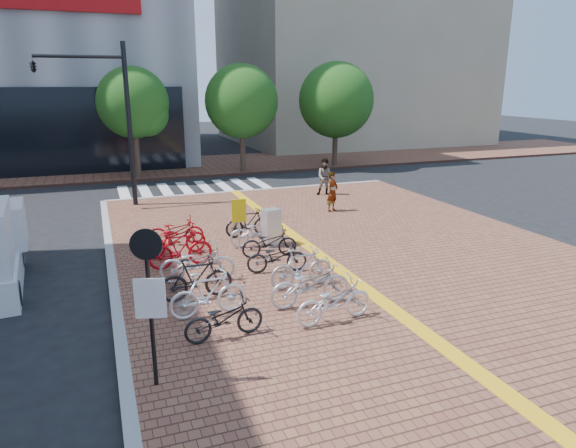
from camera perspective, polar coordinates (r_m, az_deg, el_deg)
name	(u,v)px	position (r m, az deg, el deg)	size (l,w,h in m)	color
ground	(278,290)	(13.48, -1.14, -7.34)	(120.00, 120.00, 0.00)	black
sidewalk	(512,360)	(11.06, 23.58, -13.67)	(14.00, 34.00, 0.15)	brown
tactile_strip	(469,366)	(10.40, 19.52, -14.64)	(0.40, 34.00, 0.01)	#F0AD15
kerb_west	(134,448)	(8.46, -16.79, -22.69)	(0.25, 34.00, 0.15)	gray
kerb_north	(254,191)	(25.30, -3.80, 3.66)	(14.00, 0.25, 0.15)	gray
far_sidewalk	(167,167)	(33.38, -13.31, 6.15)	(70.00, 8.00, 0.15)	brown
building_beige	(348,39)	(49.15, 6.64, 19.73)	(20.00, 18.00, 18.00)	gray
crosswalk	(196,189)	(26.65, -10.22, 3.90)	(7.50, 4.00, 0.01)	silver
street_trees	(259,103)	(30.60, -3.23, 13.30)	(16.20, 4.60, 6.35)	#38281E
bike_0	(224,318)	(10.68, -7.12, -10.35)	(0.58, 1.68, 0.88)	black
bike_1	(208,294)	(11.65, -8.88, -7.68)	(0.50, 1.77, 1.06)	white
bike_2	(196,278)	(12.57, -10.17, -5.96)	(0.50, 1.77, 1.06)	black
bike_3	(197,263)	(13.65, -10.04, -4.29)	(0.69, 1.96, 1.03)	silver
bike_4	(180,249)	(14.79, -11.86, -2.68)	(0.52, 1.84, 1.10)	#AF0C18
bike_5	(175,239)	(15.84, -12.42, -1.67)	(0.67, 1.93, 1.01)	#B50C13
bike_6	(176,231)	(16.90, -12.35, -0.74)	(0.61, 1.76, 0.93)	red
bike_7	(334,301)	(11.31, 5.13, -8.50)	(0.65, 1.85, 0.97)	white
bike_8	(310,284)	(12.06, 2.49, -6.71)	(0.69, 1.99, 1.05)	#BBBABF
bike_9	(302,268)	(13.10, 1.52, -4.87)	(0.49, 1.73, 1.04)	#B0B0B4
bike_10	(277,257)	(14.14, -1.24, -3.68)	(0.58, 1.67, 0.88)	black
bike_11	(269,242)	(15.39, -2.08, -2.07)	(0.59, 1.68, 0.88)	black
bike_12	(258,231)	(16.41, -3.39, -0.83)	(0.64, 1.83, 0.96)	silver
bike_13	(249,222)	(17.46, -4.41, 0.18)	(0.46, 1.62, 0.97)	black
pedestrian_a	(332,192)	(20.88, 4.96, 3.60)	(0.59, 0.39, 1.61)	gray
pedestrian_b	(325,177)	(23.92, 4.19, 5.24)	(0.83, 0.65, 1.71)	#515966
utility_box	(271,227)	(16.40, -1.89, -0.38)	(0.55, 0.40, 1.20)	silver
yellow_sign	(239,215)	(15.74, -5.50, 0.96)	(0.45, 0.12, 1.66)	#B7B7BC
notice_sign	(149,289)	(8.79, -15.16, -7.03)	(0.51, 0.19, 2.83)	black
traffic_light_pole	(86,95)	(22.49, -21.49, 13.20)	(3.58, 1.38, 6.66)	black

